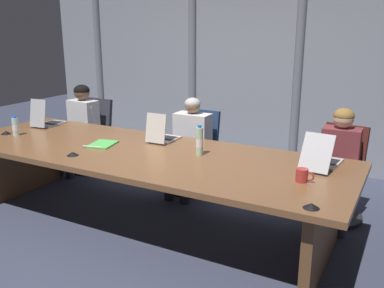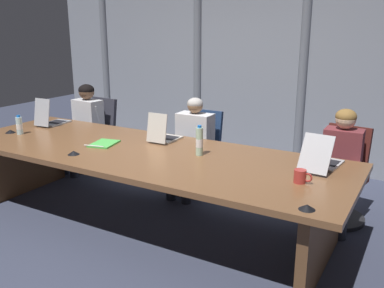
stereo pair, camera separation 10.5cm
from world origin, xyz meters
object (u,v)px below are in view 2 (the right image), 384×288
at_px(water_bottle_secondary, 19,126).
at_px(conference_mic_right_side, 307,207).
at_px(office_chair_center, 338,185).
at_px(laptop_left_mid, 164,135).
at_px(person_left_end, 83,122).
at_px(water_bottle_primary, 199,142).
at_px(person_left_mid, 191,141).
at_px(laptop_left_end, 51,120).
at_px(spiral_notepad, 104,144).
at_px(conference_mic_middle, 10,131).
at_px(office_chair_left_end, 96,142).
at_px(conference_mic_left_side, 74,153).
at_px(person_center, 340,161).
at_px(coffee_mug_near, 301,176).
at_px(office_chair_left_mid, 198,160).
at_px(laptop_center, 322,161).

distance_m(water_bottle_secondary, conference_mic_right_side, 3.28).
bearing_deg(office_chair_center, laptop_left_mid, -57.82).
height_order(person_left_end, water_bottle_primary, person_left_end).
relative_size(person_left_mid, conference_mic_right_side, 10.17).
bearing_deg(laptop_left_end, conference_mic_right_side, -109.77).
height_order(water_bottle_secondary, conference_mic_right_side, water_bottle_secondary).
bearing_deg(spiral_notepad, person_left_end, 129.00).
bearing_deg(person_left_end, conference_mic_middle, 4.47).
distance_m(office_chair_left_end, office_chair_center, 3.23).
bearing_deg(conference_mic_left_side, conference_mic_middle, 168.28).
bearing_deg(laptop_left_end, office_chair_center, -81.46).
xyz_separation_m(person_center, conference_mic_left_side, (-2.12, -1.35, 0.12)).
distance_m(office_chair_left_end, person_center, 3.27).
bearing_deg(person_left_end, coffee_mug_near, 77.55).
relative_size(person_center, conference_mic_middle, 10.43).
bearing_deg(coffee_mug_near, office_chair_left_end, 159.26).
distance_m(office_chair_center, water_bottle_primary, 1.54).
bearing_deg(coffee_mug_near, office_chair_center, 86.23).
xyz_separation_m(office_chair_left_mid, water_bottle_secondary, (-1.54, -1.25, 0.50)).
height_order(laptop_center, person_center, person_center).
height_order(laptop_left_mid, office_chair_left_end, laptop_left_mid).
bearing_deg(laptop_left_end, laptop_center, -94.47).
xyz_separation_m(laptop_left_end, conference_mic_middle, (-0.09, -0.51, -0.05)).
bearing_deg(water_bottle_primary, person_left_end, 160.15).
bearing_deg(laptop_left_end, water_bottle_primary, -99.91).
height_order(laptop_left_mid, conference_mic_left_side, laptop_left_mid).
relative_size(laptop_left_end, office_chair_left_end, 0.44).
relative_size(laptop_left_mid, conference_mic_right_side, 3.34).
bearing_deg(conference_mic_middle, person_left_end, 89.00).
bearing_deg(person_left_mid, office_chair_left_mid, 179.10).
bearing_deg(office_chair_center, person_center, 16.78).
bearing_deg(person_left_end, office_chair_center, 98.16).
distance_m(laptop_center, conference_mic_middle, 3.32).
relative_size(office_chair_center, conference_mic_right_side, 8.51).
bearing_deg(office_chair_left_end, person_center, 91.71).
bearing_deg(conference_mic_middle, water_bottle_primary, 7.94).
bearing_deg(spiral_notepad, office_chair_center, 15.62).
bearing_deg(person_left_mid, office_chair_left_end, -96.35).
bearing_deg(person_left_end, laptop_left_end, 12.23).
bearing_deg(person_center, water_bottle_secondary, -72.98).
height_order(water_bottle_primary, conference_mic_left_side, water_bottle_primary).
height_order(person_left_end, person_center, person_left_end).
bearing_deg(laptop_left_end, person_left_mid, -74.19).
relative_size(laptop_center, office_chair_left_end, 0.55).
relative_size(laptop_left_mid, office_chair_left_mid, 0.39).
xyz_separation_m(office_chair_left_end, person_center, (3.25, -0.16, 0.30)).
xyz_separation_m(person_left_mid, conference_mic_left_side, (-0.47, -1.35, 0.14)).
height_order(office_chair_left_mid, person_left_mid, person_left_mid).
bearing_deg(conference_mic_right_side, spiral_notepad, 166.19).
height_order(person_center, conference_mic_left_side, person_center).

